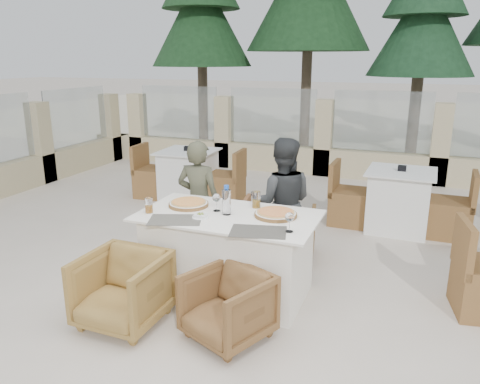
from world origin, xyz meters
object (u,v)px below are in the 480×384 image
(pizza_left, at_px, (189,203))
(pizza_right, at_px, (276,214))
(diner_right, at_px, (282,203))
(armchair_far_left, at_px, (218,223))
(beer_glass_right, at_px, (256,200))
(armchair_near_right, at_px, (227,306))
(water_bottle, at_px, (227,200))
(wine_glass_corner, at_px, (289,221))
(wine_glass_centre, at_px, (217,201))
(armchair_near_left, at_px, (123,290))
(bg_table_b, at_px, (399,201))
(bg_table_a, at_px, (188,176))
(armchair_far_right, at_px, (286,233))
(olive_dish, at_px, (201,215))
(dining_table, at_px, (228,254))
(beer_glass_left, at_px, (149,205))
(diner_left, at_px, (199,201))

(pizza_left, distance_m, pizza_right, 0.86)
(pizza_left, relative_size, pizza_right, 1.00)
(diner_right, bearing_deg, pizza_right, 87.68)
(armchair_far_left, height_order, diner_right, diner_right)
(pizza_right, xyz_separation_m, diner_right, (-0.14, 0.70, -0.12))
(beer_glass_right, xyz_separation_m, armchair_near_right, (0.10, -0.96, -0.58))
(water_bottle, distance_m, wine_glass_corner, 0.68)
(wine_glass_centre, xyz_separation_m, armchair_near_left, (-0.47, -0.85, -0.56))
(wine_glass_centre, distance_m, armchair_far_left, 1.10)
(water_bottle, relative_size, diner_right, 0.20)
(armchair_far_left, bearing_deg, bg_table_b, -152.90)
(wine_glass_corner, relative_size, bg_table_a, 0.11)
(wine_glass_corner, distance_m, armchair_near_left, 1.47)
(water_bottle, relative_size, beer_glass_right, 1.75)
(armchair_far_right, height_order, armchair_near_left, armchair_near_left)
(water_bottle, distance_m, olive_dish, 0.27)
(wine_glass_centre, distance_m, armchair_far_right, 1.17)
(pizza_right, height_order, wine_glass_corner, wine_glass_corner)
(dining_table, height_order, diner_right, diner_right)
(armchair_near_left, relative_size, diner_right, 0.49)
(beer_glass_left, bearing_deg, armchair_far_left, 81.15)
(wine_glass_corner, bearing_deg, armchair_near_right, -127.62)
(armchair_far_left, bearing_deg, bg_table_a, -63.07)
(armchair_near_left, xyz_separation_m, bg_table_b, (1.98, 3.12, 0.08))
(olive_dish, bearing_deg, diner_right, 64.57)
(diner_right, bearing_deg, pizza_left, 30.67)
(armchair_far_left, bearing_deg, water_bottle, 108.81)
(beer_glass_left, xyz_separation_m, bg_table_b, (2.06, 2.53, -0.45))
(wine_glass_centre, relative_size, armchair_far_right, 0.30)
(diner_right, bearing_deg, dining_table, 57.58)
(diner_left, bearing_deg, diner_right, -168.85)
(beer_glass_left, bearing_deg, dining_table, 16.57)
(water_bottle, distance_m, wine_glass_centre, 0.14)
(olive_dish, bearing_deg, water_bottle, 44.02)
(pizza_right, relative_size, beer_glass_left, 2.73)
(dining_table, distance_m, diner_right, 0.90)
(beer_glass_right, relative_size, armchair_near_left, 0.23)
(pizza_right, relative_size, wine_glass_corner, 2.05)
(pizza_right, height_order, armchair_far_left, pizza_right)
(wine_glass_centre, distance_m, diner_left, 0.74)
(olive_dish, height_order, armchair_far_left, olive_dish)
(olive_dish, bearing_deg, diner_left, 117.15)
(olive_dish, height_order, diner_left, diner_left)
(armchair_near_left, distance_m, diner_left, 1.44)
(pizza_right, height_order, armchair_near_left, pizza_right)
(pizza_right, height_order, bg_table_b, pizza_right)
(dining_table, height_order, olive_dish, olive_dish)
(wine_glass_corner, relative_size, diner_right, 0.14)
(water_bottle, relative_size, armchair_far_left, 0.40)
(beer_glass_left, xyz_separation_m, diner_left, (0.10, 0.81, -0.18))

